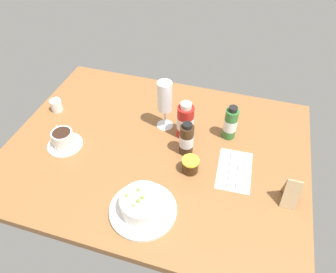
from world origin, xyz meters
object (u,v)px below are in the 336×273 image
object	(u,v)px
cutlery_setting	(235,169)
sauce_bottle_red	(185,121)
creamer_jug	(56,105)
sauce_bottle_green	(230,124)
sauce_bottle_brown	(187,139)
menu_card	(291,191)
coffee_cup	(63,139)
wine_glass	(165,99)
porridge_bowl	(143,205)
jam_jar	(190,165)

from	to	relation	value
cutlery_setting	sauce_bottle_red	world-z (taller)	sauce_bottle_red
creamer_jug	sauce_bottle_green	bearing A→B (deg)	4.12
cutlery_setting	sauce_bottle_brown	distance (cm)	19.63
cutlery_setting	menu_card	distance (cm)	20.03
creamer_jug	sauce_bottle_red	world-z (taller)	sauce_bottle_red
coffee_cup	sauce_bottle_red	size ratio (longest dim) A/B	0.85
cutlery_setting	wine_glass	xyz separation A→B (cm)	(-29.97, 14.65, 13.11)
porridge_bowl	wine_glass	world-z (taller)	wine_glass
jam_jar	menu_card	world-z (taller)	menu_card
cutlery_setting	sauce_bottle_green	bearing A→B (deg)	106.95
porridge_bowl	sauce_bottle_red	size ratio (longest dim) A/B	1.37
creamer_jug	sauce_bottle_red	size ratio (longest dim) A/B	0.37
cutlery_setting	creamer_jug	world-z (taller)	creamer_jug
cutlery_setting	sauce_bottle_brown	world-z (taller)	sauce_bottle_brown
sauce_bottle_green	menu_card	size ratio (longest dim) A/B	1.42
menu_card	creamer_jug	bearing A→B (deg)	168.81
creamer_jug	sauce_bottle_green	xyz separation A→B (cm)	(71.23, 5.13, 3.86)
creamer_jug	wine_glass	world-z (taller)	wine_glass
wine_glass	cutlery_setting	bearing A→B (deg)	-26.05
coffee_cup	wine_glass	xyz separation A→B (cm)	(32.56, 21.25, 10.40)
porridge_bowl	sauce_bottle_brown	xyz separation A→B (cm)	(6.34, 28.20, 3.05)
sauce_bottle_green	jam_jar	bearing A→B (deg)	-115.72
jam_jar	sauce_bottle_red	distance (cm)	18.39
porridge_bowl	menu_card	xyz separation A→B (cm)	(42.57, 17.08, 1.75)
porridge_bowl	menu_card	size ratio (longest dim) A/B	2.08
wine_glass	sauce_bottle_red	world-z (taller)	wine_glass
cutlery_setting	sauce_bottle_green	size ratio (longest dim) A/B	1.35
sauce_bottle_red	sauce_bottle_green	world-z (taller)	sauce_bottle_red
coffee_cup	wine_glass	distance (cm)	40.25
porridge_bowl	creamer_jug	size ratio (longest dim) A/B	3.71
porridge_bowl	creamer_jug	xyz separation A→B (cm)	(-51.32, 35.66, -0.60)
coffee_cup	sauce_bottle_green	world-z (taller)	sauce_bottle_green
jam_jar	sauce_bottle_brown	world-z (taller)	sauce_bottle_brown
cutlery_setting	jam_jar	distance (cm)	15.84
cutlery_setting	wine_glass	size ratio (longest dim) A/B	0.94
creamer_jug	jam_jar	xyz separation A→B (cm)	(61.22, -15.66, 0.12)
porridge_bowl	sauce_bottle_red	world-z (taller)	sauce_bottle_red
porridge_bowl	sauce_bottle_green	bearing A→B (deg)	63.98
coffee_cup	sauce_bottle_green	size ratio (longest dim) A/B	0.91
sauce_bottle_brown	cutlery_setting	bearing A→B (deg)	-10.09
sauce_bottle_green	porridge_bowl	bearing A→B (deg)	-116.02
coffee_cup	sauce_bottle_green	bearing A→B (deg)	21.27
creamer_jug	cutlery_setting	bearing A→B (deg)	-8.03
jam_jar	sauce_bottle_green	distance (cm)	23.38
porridge_bowl	sauce_bottle_brown	size ratio (longest dim) A/B	1.53
wine_glass	sauce_bottle_brown	world-z (taller)	wine_glass
sauce_bottle_brown	menu_card	xyz separation A→B (cm)	(36.22, -11.12, -1.31)
wine_glass	sauce_bottle_red	xyz separation A→B (cm)	(8.86, -2.79, -6.49)
cutlery_setting	sauce_bottle_green	xyz separation A→B (cm)	(-4.83, 15.86, 6.22)
sauce_bottle_green	sauce_bottle_brown	size ratio (longest dim) A/B	1.04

